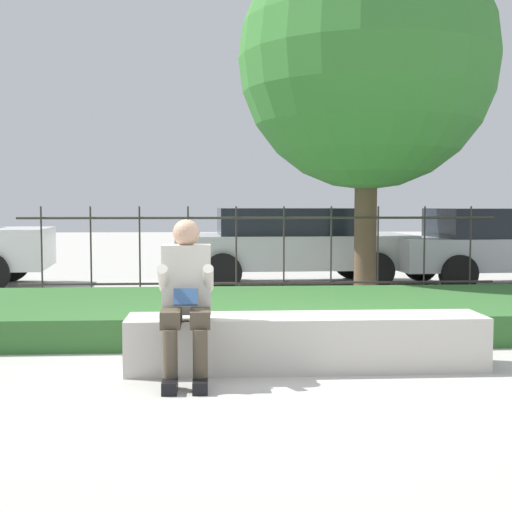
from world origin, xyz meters
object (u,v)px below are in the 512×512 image
Objects in this scene: stone_bench at (306,345)px; tree_behind_fence at (367,61)px; person_seated_reader at (186,293)px; car_parked_right at (510,245)px; car_parked_center at (290,244)px.

tree_behind_fence reaches higher than stone_bench.
stone_bench is 2.37× the size of person_seated_reader.
car_parked_right is at bearing 49.90° from person_seated_reader.
stone_bench is at bearing -129.64° from car_parked_right.
car_parked_center is at bearing 76.90° from person_seated_reader.
car_parked_center is (1.53, 6.58, 0.02)m from person_seated_reader.
stone_bench is at bearing -108.09° from tree_behind_fence.
person_seated_reader reaches higher than stone_bench.
stone_bench is 0.74× the size of car_parked_center.
car_parked_right is at bearing 26.22° from tree_behind_fence.
person_seated_reader is at bearing -116.88° from tree_behind_fence.
car_parked_center reaches higher than person_seated_reader.
tree_behind_fence is at bearing -63.55° from car_parked_center.
stone_bench is 0.68× the size of car_parked_right.
car_parked_right reaches higher than person_seated_reader.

